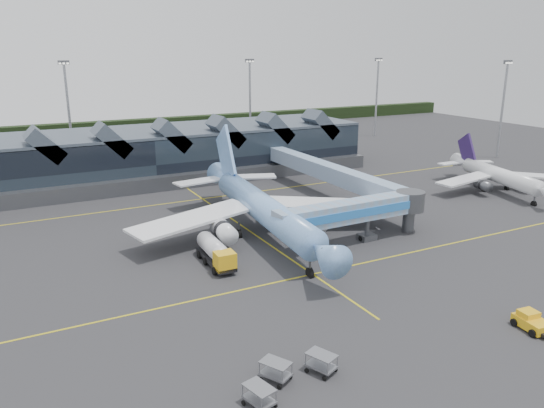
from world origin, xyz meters
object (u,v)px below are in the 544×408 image
regional_jet (497,175)px  pushback_tug (532,322)px  main_airliner (260,206)px  fuel_truck (215,251)px  jet_bridge (363,211)px

regional_jet → pushback_tug: (-38.04, -36.40, -2.24)m
pushback_tug → main_airliner: bearing=112.9°
fuel_truck → pushback_tug: fuel_truck is taller
jet_bridge → fuel_truck: (-20.34, 1.70, -2.58)m
jet_bridge → regional_jet: bearing=14.2°
fuel_truck → pushback_tug: size_ratio=2.38×
regional_jet → jet_bridge: regional_jet is taller
pushback_tug → regional_jet: bearing=50.1°
main_airliner → jet_bridge: main_airliner is taller
main_airliner → regional_jet: size_ratio=1.58×
main_airliner → regional_jet: 48.47m
main_airliner → pushback_tug: (10.40, -35.03, -3.30)m
jet_bridge → fuel_truck: bearing=174.2°
jet_bridge → pushback_tug: bearing=-91.7°
regional_jet → jet_bridge: 39.12m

